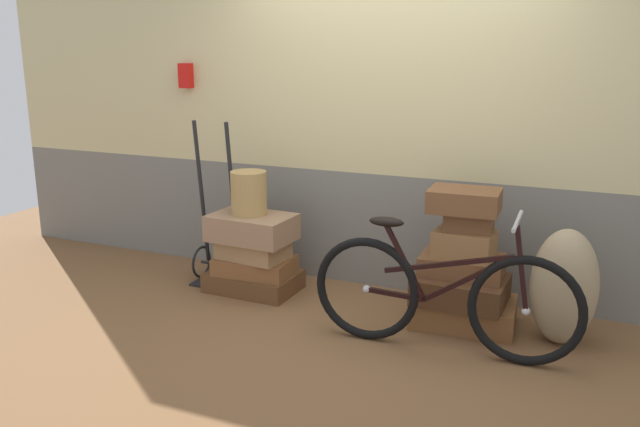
{
  "coord_description": "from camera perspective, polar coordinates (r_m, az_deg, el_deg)",
  "views": [
    {
      "loc": [
        1.49,
        -3.95,
        1.86
      ],
      "look_at": [
        -0.31,
        0.16,
        0.71
      ],
      "focal_mm": 37.26,
      "sensor_mm": 36.0,
      "label": 1
    }
  ],
  "objects": [
    {
      "name": "luggage_trolley",
      "position": [
        5.35,
        -8.8,
        -2.47
      ],
      "size": [
        0.37,
        0.35,
        1.29
      ],
      "color": "black",
      "rests_on": "ground"
    },
    {
      "name": "suitcase_5",
      "position": [
        4.56,
        11.97,
        -6.39
      ],
      "size": [
        0.6,
        0.47,
        0.18
      ],
      "primitive_type": "cube",
      "rotation": [
        0.0,
        0.0,
        -0.02
      ],
      "color": "#4C2D19",
      "rests_on": "suitcase_4"
    },
    {
      "name": "station_building",
      "position": [
        5.05,
        6.55,
        9.0
      ],
      "size": [
        7.2,
        0.74,
        2.77
      ],
      "color": "slate",
      "rests_on": "ground"
    },
    {
      "name": "suitcase_3",
      "position": [
        5.02,
        -5.86,
        -1.2
      ],
      "size": [
        0.63,
        0.45,
        0.19
      ],
      "primitive_type": "cube",
      "rotation": [
        0.0,
        0.0,
        -0.05
      ],
      "color": "#937051",
      "rests_on": "suitcase_2"
    },
    {
      "name": "ground",
      "position": [
        4.63,
        2.76,
        -9.7
      ],
      "size": [
        9.2,
        5.2,
        0.06
      ],
      "primitive_type": "cube",
      "color": "brown"
    },
    {
      "name": "suitcase_0",
      "position": [
        5.2,
        -5.71,
        -5.78
      ],
      "size": [
        0.69,
        0.48,
        0.14
      ],
      "primitive_type": "cube",
      "rotation": [
        0.0,
        0.0,
        -0.03
      ],
      "color": "brown",
      "rests_on": "ground"
    },
    {
      "name": "suitcase_7",
      "position": [
        4.47,
        12.27,
        -2.6
      ],
      "size": [
        0.4,
        0.29,
        0.18
      ],
      "primitive_type": "cube",
      "rotation": [
        0.0,
        0.0,
        -0.07
      ],
      "color": "olive",
      "rests_on": "suitcase_6"
    },
    {
      "name": "suitcase_6",
      "position": [
        4.55,
        12.1,
        -4.35
      ],
      "size": [
        0.55,
        0.38,
        0.13
      ],
      "primitive_type": "cube",
      "rotation": [
        0.0,
        0.0,
        0.04
      ],
      "color": "brown",
      "rests_on": "suitcase_5"
    },
    {
      "name": "wicker_basket",
      "position": [
        4.98,
        -6.13,
        1.77
      ],
      "size": [
        0.27,
        0.27,
        0.33
      ],
      "primitive_type": "cylinder",
      "color": "#A8844C",
      "rests_on": "suitcase_3"
    },
    {
      "name": "burlap_sack",
      "position": [
        4.45,
        20.21,
        -5.95
      ],
      "size": [
        0.41,
        0.35,
        0.75
      ],
      "primitive_type": "ellipsoid",
      "color": "#9E8966",
      "rests_on": "ground"
    },
    {
      "name": "suitcase_1",
      "position": [
        5.13,
        -5.6,
        -4.45
      ],
      "size": [
        0.59,
        0.41,
        0.13
      ],
      "primitive_type": "cube",
      "rotation": [
        0.0,
        0.0,
        0.05
      ],
      "color": "brown",
      "rests_on": "suitcase_0"
    },
    {
      "name": "suitcase_9",
      "position": [
        4.41,
        12.3,
        1.11
      ],
      "size": [
        0.47,
        0.35,
        0.15
      ],
      "primitive_type": "cube",
      "rotation": [
        0.0,
        0.0,
        0.05
      ],
      "color": "brown",
      "rests_on": "suitcase_8"
    },
    {
      "name": "suitcase_8",
      "position": [
        4.44,
        12.7,
        -0.63
      ],
      "size": [
        0.32,
        0.23,
        0.13
      ],
      "primitive_type": "cube",
      "rotation": [
        0.0,
        0.0,
        0.05
      ],
      "color": "brown",
      "rests_on": "suitcase_7"
    },
    {
      "name": "suitcase_4",
      "position": [
        4.66,
        12.22,
        -8.25
      ],
      "size": [
        0.71,
        0.52,
        0.18
      ],
      "primitive_type": "cube",
      "rotation": [
        0.0,
        0.0,
        0.08
      ],
      "color": "brown",
      "rests_on": "ground"
    },
    {
      "name": "suitcase_2",
      "position": [
        5.07,
        -5.77,
        -3.04
      ],
      "size": [
        0.54,
        0.38,
        0.15
      ],
      "primitive_type": "cube",
      "rotation": [
        0.0,
        0.0,
        -0.11
      ],
      "color": "#9E754C",
      "rests_on": "suitcase_1"
    },
    {
      "name": "bicycle",
      "position": [
        4.15,
        10.45,
        -7.02
      ],
      "size": [
        1.66,
        0.46,
        0.89
      ],
      "color": "black",
      "rests_on": "ground"
    }
  ]
}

